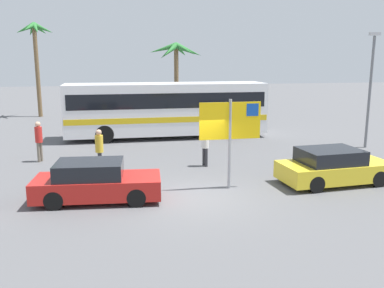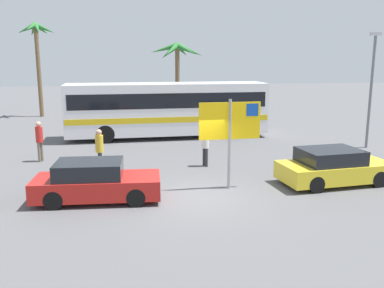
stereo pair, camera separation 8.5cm
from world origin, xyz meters
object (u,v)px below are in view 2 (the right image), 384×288
object	(u,v)px
pedestrian_crossing_lot	(205,144)
pedestrian_near_sign	(39,138)
car_yellow	(334,167)
ferry_sign	(231,124)
car_red	(95,182)
pedestrian_by_bus	(99,147)
bus_front_coach	(167,107)

from	to	relation	value
pedestrian_crossing_lot	pedestrian_near_sign	size ratio (longest dim) A/B	0.91
car_yellow	pedestrian_near_sign	bearing A→B (deg)	149.38
ferry_sign	car_red	bearing A→B (deg)	-174.51
car_yellow	pedestrian_by_bus	bearing A→B (deg)	155.86
car_yellow	car_red	world-z (taller)	same
bus_front_coach	pedestrian_crossing_lot	bearing A→B (deg)	-83.75
ferry_sign	car_red	distance (m)	5.01
bus_front_coach	car_red	bearing A→B (deg)	-109.25
car_red	pedestrian_by_bus	world-z (taller)	pedestrian_by_bus
pedestrian_crossing_lot	pedestrian_by_bus	world-z (taller)	pedestrian_by_bus
ferry_sign	pedestrian_crossing_lot	bearing A→B (deg)	93.63
bus_front_coach	pedestrian_near_sign	world-z (taller)	bus_front_coach
car_yellow	pedestrian_near_sign	size ratio (longest dim) A/B	2.31
pedestrian_by_bus	pedestrian_near_sign	distance (m)	3.68
car_yellow	pedestrian_crossing_lot	world-z (taller)	pedestrian_crossing_lot
bus_front_coach	ferry_sign	distance (m)	10.21
car_red	ferry_sign	bearing A→B (deg)	10.55
ferry_sign	car_yellow	bearing A→B (deg)	-2.81
ferry_sign	pedestrian_by_bus	size ratio (longest dim) A/B	1.77
bus_front_coach	car_red	xyz separation A→B (m)	(-3.71, -10.62, -1.15)
bus_front_coach	pedestrian_crossing_lot	distance (m)	7.05
bus_front_coach	pedestrian_crossing_lot	xyz separation A→B (m)	(0.76, -6.96, -0.80)
bus_front_coach	pedestrian_near_sign	xyz separation A→B (m)	(-6.39, -4.77, -0.69)
car_yellow	car_red	distance (m)	8.61
pedestrian_crossing_lot	car_yellow	bearing A→B (deg)	-60.66
car_red	pedestrian_by_bus	xyz separation A→B (m)	(0.04, 3.37, 0.44)
bus_front_coach	pedestrian_by_bus	bearing A→B (deg)	-116.84
pedestrian_by_bus	bus_front_coach	bearing A→B (deg)	-109.61
ferry_sign	pedestrian_near_sign	distance (m)	9.20
ferry_sign	car_yellow	size ratio (longest dim) A/B	0.76
bus_front_coach	car_red	size ratio (longest dim) A/B	2.75
car_yellow	ferry_sign	bearing A→B (deg)	173.04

